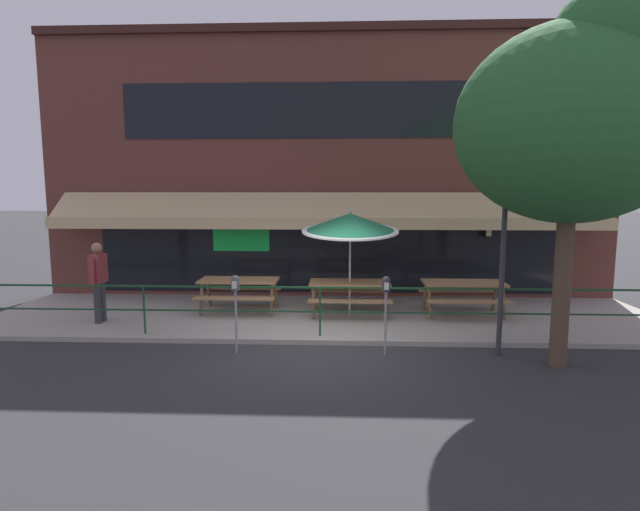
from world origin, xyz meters
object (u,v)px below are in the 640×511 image
object	(u,v)px
patio_umbrella_centre	(350,223)
picnic_table_right	(463,289)
street_sign_pole	(505,219)
street_tree_curbside	(582,111)
picnic_table_left	(239,286)
picnic_table_centre	(350,288)
parking_meter_far	(386,292)
parking_meter_near	(235,290)
pedestrian_walking	(98,278)

from	to	relation	value
patio_umbrella_centre	picnic_table_right	bearing A→B (deg)	2.54
street_sign_pole	street_tree_curbside	size ratio (longest dim) A/B	0.78
picnic_table_left	picnic_table_right	world-z (taller)	same
patio_umbrella_centre	street_tree_curbside	world-z (taller)	street_tree_curbside
picnic_table_right	patio_umbrella_centre	world-z (taller)	patio_umbrella_centre
street_sign_pole	picnic_table_centre	bearing A→B (deg)	136.83
street_tree_curbside	patio_umbrella_centre	bearing A→B (deg)	140.54
street_tree_curbside	parking_meter_far	bearing A→B (deg)	171.23
parking_meter_near	picnic_table_right	bearing A→B (deg)	29.00
picnic_table_left	street_tree_curbside	size ratio (longest dim) A/B	0.30
picnic_table_right	street_tree_curbside	bearing A→B (deg)	-72.12
parking_meter_near	parking_meter_far	bearing A→B (deg)	-0.12
patio_umbrella_centre	street_sign_pole	size ratio (longest dim) A/B	0.51
picnic_table_centre	picnic_table_right	world-z (taller)	same
parking_meter_near	street_sign_pole	world-z (taller)	street_sign_pole
patio_umbrella_centre	street_sign_pole	distance (m)	3.53
patio_umbrella_centre	parking_meter_far	distance (m)	2.72
picnic_table_left	street_sign_pole	size ratio (longest dim) A/B	0.38
patio_umbrella_centre	street_sign_pole	bearing A→B (deg)	-42.65
pedestrian_walking	street_sign_pole	xyz separation A→B (m)	(7.92, -1.57, 1.36)
picnic_table_centre	parking_meter_near	distance (m)	3.26
street_tree_curbside	pedestrian_walking	bearing A→B (deg)	166.74
picnic_table_centre	patio_umbrella_centre	bearing A→B (deg)	-90.00
pedestrian_walking	parking_meter_near	xyz separation A→B (m)	(3.28, -1.63, 0.09)
picnic_table_left	street_tree_curbside	xyz separation A→B (m)	(6.08, -3.13, 3.42)
pedestrian_walking	parking_meter_near	size ratio (longest dim) A/B	1.20
pedestrian_walking	parking_meter_far	bearing A→B (deg)	-15.43
street_sign_pole	picnic_table_right	bearing A→B (deg)	90.79
parking_meter_near	parking_meter_far	world-z (taller)	same
street_sign_pole	street_tree_curbside	xyz separation A→B (m)	(0.94, -0.52, 1.71)
parking_meter_near	patio_umbrella_centre	bearing A→B (deg)	49.87
picnic_table_centre	parking_meter_near	size ratio (longest dim) A/B	1.27
street_sign_pole	patio_umbrella_centre	bearing A→B (deg)	137.35
picnic_table_right	street_sign_pole	world-z (taller)	street_sign_pole
parking_meter_far	picnic_table_centre	bearing A→B (deg)	103.33
parking_meter_near	street_tree_curbside	xyz separation A→B (m)	(5.59, -0.46, 2.98)
picnic_table_centre	picnic_table_right	size ratio (longest dim) A/B	1.00
street_sign_pole	parking_meter_near	bearing A→B (deg)	-179.25
patio_umbrella_centre	parking_meter_near	size ratio (longest dim) A/B	1.69
pedestrian_walking	street_tree_curbside	world-z (taller)	street_tree_curbside
street_sign_pole	street_tree_curbside	bearing A→B (deg)	-28.93
parking_meter_far	picnic_table_right	bearing A→B (deg)	52.56
picnic_table_left	parking_meter_far	size ratio (longest dim) A/B	1.27
picnic_table_left	picnic_table_centre	xyz separation A→B (m)	(2.55, -0.19, 0.00)
picnic_table_left	parking_meter_near	bearing A→B (deg)	-79.55
parking_meter_near	street_tree_curbside	bearing A→B (deg)	-4.69
picnic_table_left	street_sign_pole	bearing A→B (deg)	-26.95
picnic_table_right	pedestrian_walking	distance (m)	7.95
picnic_table_centre	street_tree_curbside	size ratio (longest dim) A/B	0.30
patio_umbrella_centre	pedestrian_walking	world-z (taller)	patio_umbrella_centre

